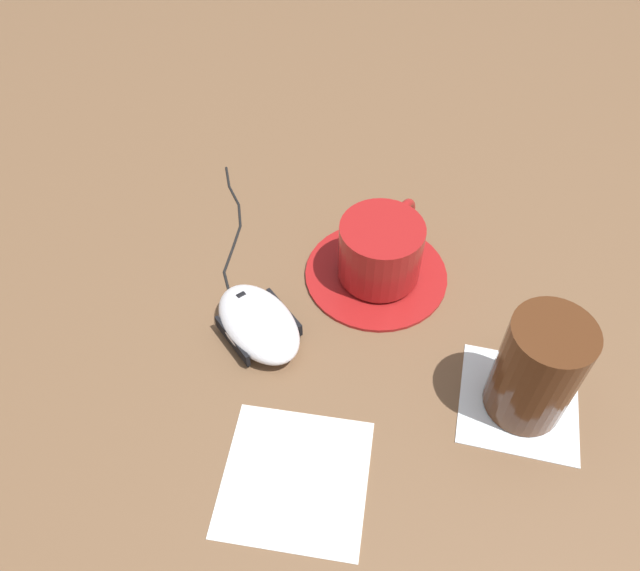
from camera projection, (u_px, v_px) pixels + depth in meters
name	position (u px, v px, depth m)	size (l,w,h in m)	color
ground_plane	(368.00, 324.00, 0.65)	(3.00, 3.00, 0.00)	brown
saucer	(376.00, 273.00, 0.69)	(0.16, 0.16, 0.01)	maroon
coffee_cup	(381.00, 249.00, 0.66)	(0.10, 0.10, 0.07)	maroon
computer_mouse	(258.00, 323.00, 0.63)	(0.13, 0.11, 0.04)	silver
mouse_cable	(232.00, 225.00, 0.74)	(0.22, 0.03, 0.00)	black
napkin_under_glass	(519.00, 402.00, 0.59)	(0.11, 0.11, 0.00)	white
drinking_glass	(538.00, 369.00, 0.55)	(0.07, 0.07, 0.11)	#4C2814
napkin_spare	(295.00, 478.00, 0.54)	(0.13, 0.13, 0.00)	silver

